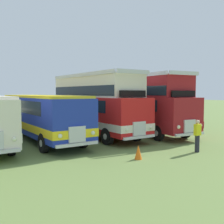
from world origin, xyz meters
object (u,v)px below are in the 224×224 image
Objects in this scene: bus_eighth_in_row at (139,103)px; cone_near_end at (138,152)px; bus_sixth_in_row at (41,114)px; marshal_person at (197,136)px; bus_seventh_in_row at (95,104)px.

cone_near_end is (-5.38, -7.11, -2.02)m from bus_eighth_in_row.
bus_sixth_in_row is 9.92m from marshal_person.
marshal_person reaches higher than cone_near_end.
cone_near_end is at bearing -127.13° from bus_eighth_in_row.
bus_seventh_in_row reaches higher than cone_near_end.
marshal_person is (2.17, -7.56, -1.47)m from bus_seventh_in_row.
cone_near_end is at bearing 173.95° from marshal_person.
bus_sixth_in_row is 0.96× the size of bus_eighth_in_row.
bus_eighth_in_row is at bearing -2.14° from bus_sixth_in_row.
bus_seventh_in_row is (3.92, -0.22, 0.60)m from bus_sixth_in_row.
bus_eighth_in_row is 7.84m from marshal_person.
bus_sixth_in_row reaches higher than marshal_person.
bus_seventh_in_row is 3.94m from bus_eighth_in_row.
bus_eighth_in_row is (3.94, -0.07, 0.01)m from bus_seventh_in_row.
bus_sixth_in_row is 1.09× the size of bus_seventh_in_row.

